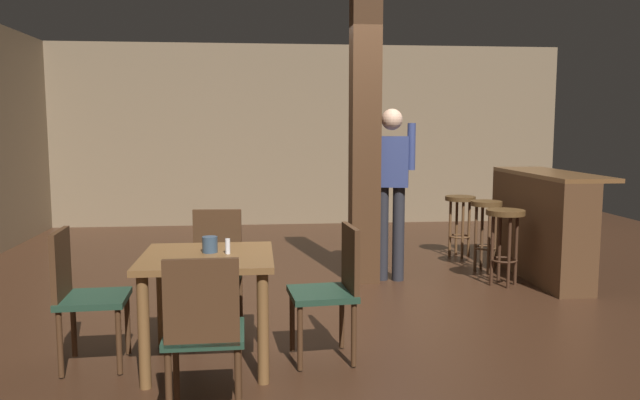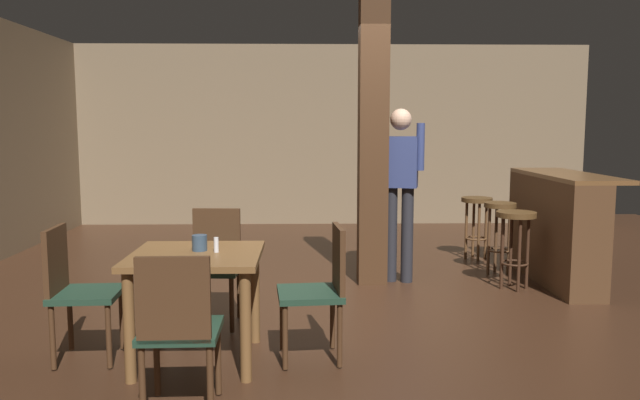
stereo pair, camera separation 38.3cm
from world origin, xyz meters
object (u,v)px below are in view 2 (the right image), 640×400
(chair_north, at_px, (214,260))
(bar_stool_mid, at_px, (500,222))
(chair_south, at_px, (178,325))
(bar_stool_near, at_px, (516,230))
(chair_east, at_px, (321,285))
(salt_shaker, at_px, (216,245))
(chair_west, at_px, (75,286))
(napkin_cup, at_px, (200,243))
(standing_person, at_px, (400,182))
(bar_counter, at_px, (555,227))
(dining_table, at_px, (197,273))
(bar_stool_far, at_px, (477,213))

(chair_north, distance_m, bar_stool_mid, 3.15)
(chair_south, relative_size, bar_stool_near, 1.19)
(chair_north, relative_size, chair_east, 1.00)
(chair_east, distance_m, salt_shaker, 0.74)
(chair_west, height_order, chair_east, same)
(napkin_cup, relative_size, bar_stool_mid, 0.14)
(chair_west, height_order, standing_person, standing_person)
(chair_east, xyz_separation_m, standing_person, (0.83, 2.07, 0.50))
(salt_shaker, bearing_deg, napkin_cup, 154.37)
(bar_counter, height_order, bar_stool_near, bar_counter)
(dining_table, relative_size, chair_east, 0.94)
(chair_south, bearing_deg, bar_stool_far, 55.72)
(dining_table, relative_size, bar_counter, 0.50)
(bar_stool_mid, distance_m, bar_stool_far, 0.77)
(napkin_cup, height_order, bar_stool_near, napkin_cup)
(chair_east, height_order, bar_counter, bar_counter)
(chair_north, height_order, napkin_cup, chair_north)
(chair_north, relative_size, napkin_cup, 8.50)
(dining_table, bearing_deg, chair_north, 89.98)
(bar_stool_far, bearing_deg, chair_west, -138.69)
(dining_table, relative_size, chair_north, 0.94)
(bar_stool_far, bearing_deg, bar_stool_mid, -87.73)
(chair_north, distance_m, chair_east, 1.14)
(chair_south, xyz_separation_m, chair_east, (0.78, 0.81, 0.00))
(bar_counter, bearing_deg, bar_stool_far, 115.24)
(standing_person, bearing_deg, salt_shaker, -126.28)
(dining_table, bearing_deg, chair_east, 0.55)
(dining_table, distance_m, salt_shaker, 0.23)
(chair_north, height_order, bar_counter, bar_counter)
(dining_table, height_order, standing_person, standing_person)
(chair_north, relative_size, chair_west, 1.00)
(chair_south, xyz_separation_m, salt_shaker, (0.09, 0.82, 0.27))
(chair_south, height_order, standing_person, standing_person)
(chair_north, xyz_separation_m, bar_counter, (3.20, 1.27, 0.05))
(chair_west, bearing_deg, bar_stool_near, 26.33)
(chair_west, relative_size, bar_counter, 0.53)
(bar_stool_mid, bearing_deg, dining_table, -139.40)
(dining_table, height_order, chair_west, chair_west)
(chair_east, bearing_deg, napkin_cup, 175.61)
(napkin_cup, distance_m, standing_person, 2.60)
(chair_west, distance_m, chair_east, 1.62)
(standing_person, bearing_deg, chair_north, -142.07)
(napkin_cup, xyz_separation_m, bar_stool_mid, (2.73, 2.28, -0.22))
(chair_east, relative_size, salt_shaker, 8.99)
(dining_table, relative_size, bar_stool_near, 1.13)
(bar_stool_far, bearing_deg, bar_stool_near, -89.93)
(chair_south, bearing_deg, chair_west, 135.53)
(bar_stool_near, height_order, bar_stool_mid, bar_stool_mid)
(standing_person, bearing_deg, bar_stool_mid, 13.71)
(standing_person, distance_m, bar_stool_near, 1.19)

